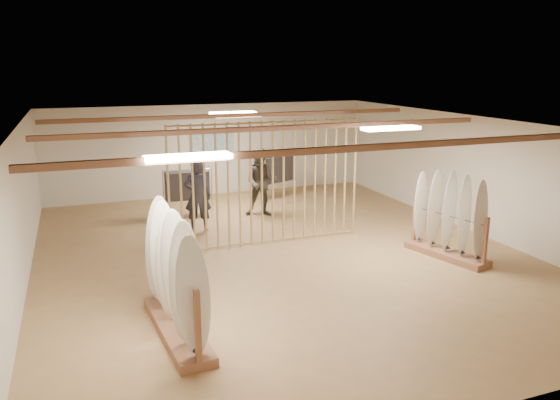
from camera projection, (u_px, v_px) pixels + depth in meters
name	position (u px, v px, depth m)	size (l,w,h in m)	color
floor	(280.00, 254.00, 11.81)	(12.00, 12.00, 0.00)	#AB8352
ceiling	(280.00, 124.00, 11.13)	(12.00, 12.00, 0.00)	gray
wall_back	(212.00, 150.00, 16.91)	(12.00, 12.00, 0.00)	silver
wall_front	(472.00, 306.00, 6.02)	(12.00, 12.00, 0.00)	silver
wall_left	(19.00, 213.00, 9.75)	(12.00, 12.00, 0.00)	silver
wall_right	(473.00, 174.00, 13.18)	(12.00, 12.00, 0.00)	silver
ceiling_slats	(280.00, 128.00, 11.15)	(9.50, 6.12, 0.10)	#935F43
light_panels	(280.00, 127.00, 11.14)	(1.20, 0.35, 0.06)	white
bamboo_partition	(267.00, 183.00, 12.19)	(4.45, 0.05, 2.78)	tan
poster	(212.00, 144.00, 16.85)	(1.40, 0.03, 0.90)	teal
rack_left	(176.00, 293.00, 8.16)	(0.71, 2.43, 1.93)	#935F43
rack_right	(448.00, 229.00, 11.46)	(0.97, 1.97, 1.81)	#935F43
clothing_rack_a	(187.00, 186.00, 14.45)	(1.23, 0.37, 1.32)	silver
clothing_rack_b	(277.00, 169.00, 16.51)	(1.23, 0.77, 1.38)	silver
shopper_a	(198.00, 191.00, 13.17)	(0.74, 0.50, 2.02)	#27272F
shopper_b	(261.00, 178.00, 14.55)	(1.01, 0.78, 2.08)	#39342C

